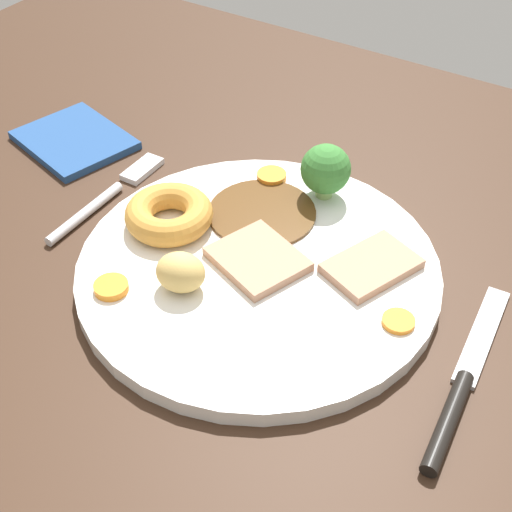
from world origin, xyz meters
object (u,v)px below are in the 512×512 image
Objects in this scene: broccoli_floret at (326,170)px; meat_slice_main at (371,266)px; carrot_coin_side at (401,317)px; fork at (110,194)px; carrot_coin_back at (111,287)px; dinner_plate at (256,272)px; carrot_coin_front at (272,176)px; roast_potato_left at (181,272)px; knife at (461,387)px; yorkshire_pudding at (169,214)px; folded_napkin at (74,140)px; meat_slice_under at (256,261)px.

meat_slice_main is at bearing -39.92° from broccoli_floret.
broccoli_floret reaches higher than carrot_coin_side.
carrot_coin_side is at bearing -93.43° from fork.
carrot_coin_back is at bearing -155.48° from carrot_coin_side.
carrot_coin_front reaches higher than dinner_plate.
carrot_coin_back is at bearing -140.91° from meat_slice_main.
roast_potato_left is 22.13cm from knife.
dinner_plate is 11.70cm from broccoli_floret.
roast_potato_left is at bearing -123.81° from dinner_plate.
fork is (-9.40, 10.28, -1.33)cm from carrot_coin_back.
yorkshire_pudding is 2.79× the size of carrot_coin_back.
knife is at bearing -11.12° from folded_napkin.
meat_slice_under is 1.37× the size of broccoli_floret.
roast_potato_left is 1.57× the size of carrot_coin_side.
yorkshire_pudding is 21.31cm from carrot_coin_side.
meat_slice_under is 8.99cm from yorkshire_pudding.
meat_slice_under is 2.83× the size of carrot_coin_side.
meat_slice_under is 0.46× the size of fork.
meat_slice_under is 11.39cm from broccoli_floret.
carrot_coin_front is at bearing 115.45° from meat_slice_under.
broccoli_floret is 0.33× the size of fork.
yorkshire_pudding reaches higher than carrot_coin_back.
carrot_coin_back is 26.98cm from knife.
yorkshire_pudding is at bearing -20.43° from folded_napkin.
carrot_coin_front is 5.82cm from broccoli_floret.
knife is at bearing 13.88° from carrot_coin_back.
yorkshire_pudding is at bearing -110.41° from carrot_coin_front.
carrot_coin_front is at bearing 150.31° from carrot_coin_side.
dinner_plate is at bearing -176.35° from carrot_coin_side.
folded_napkin is (-44.73, 8.79, -0.05)cm from knife.
yorkshire_pudding is 0.49× the size of fork.
meat_slice_under is 11.82cm from carrot_coin_front.
yorkshire_pudding is 0.69× the size of folded_napkin.
meat_slice_under is at bearing -150.86° from meat_slice_main.
broccoli_floret reaches higher than carrot_coin_back.
yorkshire_pudding is at bearing 80.70° from knife.
carrot_coin_front is at bearing 10.31° from folded_napkin.
knife is 45.59cm from folded_napkin.
carrot_coin_back is 0.18× the size of fork.
broccoli_floret reaches higher than roast_potato_left.
yorkshire_pudding is 8.85cm from carrot_coin_back.
yorkshire_pudding is (-17.04, -4.24, 0.79)cm from meat_slice_main.
fork is (-25.38, -2.70, -1.41)cm from meat_slice_main.
broccoli_floret is at bearing 49.95° from yorkshire_pudding.
meat_slice_main is 20.59cm from carrot_coin_back.
meat_slice_main reaches higher than carrot_coin_back.
carrot_coin_side is at bearing 1.30° from yorkshire_pudding.
meat_slice_main is 1.04× the size of meat_slice_under.
broccoli_floret is (-12.15, 10.38, 2.59)cm from carrot_coin_side.
folded_napkin is at bearing 176.23° from meat_slice_main.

